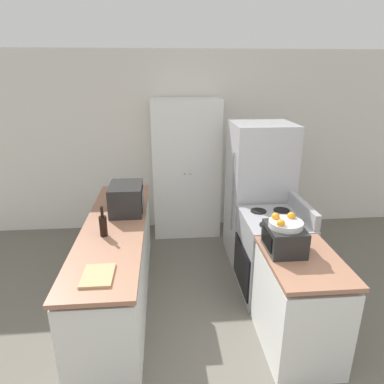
{
  "coord_description": "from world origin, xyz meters",
  "views": [
    {
      "loc": [
        -0.3,
        -1.81,
        2.32
      ],
      "look_at": [
        0.0,
        1.74,
        1.05
      ],
      "focal_mm": 32.0,
      "sensor_mm": 36.0,
      "label": 1
    }
  ],
  "objects_px": {
    "pantry_cabinet": "(186,169)",
    "wine_bottle": "(103,225)",
    "toaster_oven": "(284,239)",
    "microwave": "(127,198)",
    "fruit_bowl": "(285,223)",
    "stove": "(272,255)",
    "refrigerator": "(258,193)"
  },
  "relations": [
    {
      "from": "wine_bottle",
      "to": "toaster_oven",
      "type": "xyz_separation_m",
      "value": [
        1.55,
        -0.41,
        0.01
      ]
    },
    {
      "from": "stove",
      "to": "toaster_oven",
      "type": "xyz_separation_m",
      "value": [
        -0.15,
        -0.67,
        0.54
      ]
    },
    {
      "from": "microwave",
      "to": "toaster_oven",
      "type": "xyz_separation_m",
      "value": [
        1.39,
        -0.96,
        -0.04
      ]
    },
    {
      "from": "microwave",
      "to": "toaster_oven",
      "type": "bearing_deg",
      "value": -34.63
    },
    {
      "from": "pantry_cabinet",
      "to": "fruit_bowl",
      "type": "bearing_deg",
      "value": -73.51
    },
    {
      "from": "stove",
      "to": "fruit_bowl",
      "type": "height_order",
      "value": "fruit_bowl"
    },
    {
      "from": "microwave",
      "to": "wine_bottle",
      "type": "distance_m",
      "value": 0.58
    },
    {
      "from": "toaster_oven",
      "to": "fruit_bowl",
      "type": "xyz_separation_m",
      "value": [
        -0.0,
        0.0,
        0.14
      ]
    },
    {
      "from": "microwave",
      "to": "toaster_oven",
      "type": "distance_m",
      "value": 1.69
    },
    {
      "from": "wine_bottle",
      "to": "toaster_oven",
      "type": "bearing_deg",
      "value": -14.69
    },
    {
      "from": "stove",
      "to": "refrigerator",
      "type": "relative_size",
      "value": 0.6
    },
    {
      "from": "refrigerator",
      "to": "microwave",
      "type": "xyz_separation_m",
      "value": [
        -1.57,
        -0.49,
        0.16
      ]
    },
    {
      "from": "refrigerator",
      "to": "wine_bottle",
      "type": "bearing_deg",
      "value": -148.86
    },
    {
      "from": "stove",
      "to": "wine_bottle",
      "type": "bearing_deg",
      "value": -171.26
    },
    {
      "from": "stove",
      "to": "refrigerator",
      "type": "distance_m",
      "value": 0.89
    },
    {
      "from": "stove",
      "to": "toaster_oven",
      "type": "height_order",
      "value": "toaster_oven"
    },
    {
      "from": "pantry_cabinet",
      "to": "toaster_oven",
      "type": "height_order",
      "value": "pantry_cabinet"
    },
    {
      "from": "pantry_cabinet",
      "to": "toaster_oven",
      "type": "distance_m",
      "value": 2.33
    },
    {
      "from": "pantry_cabinet",
      "to": "microwave",
      "type": "bearing_deg",
      "value": -119.66
    },
    {
      "from": "wine_bottle",
      "to": "fruit_bowl",
      "type": "distance_m",
      "value": 1.61
    },
    {
      "from": "pantry_cabinet",
      "to": "wine_bottle",
      "type": "distance_m",
      "value": 2.03
    },
    {
      "from": "pantry_cabinet",
      "to": "microwave",
      "type": "xyz_separation_m",
      "value": [
        -0.72,
        -1.27,
        0.05
      ]
    },
    {
      "from": "microwave",
      "to": "wine_bottle",
      "type": "relative_size",
      "value": 1.58
    },
    {
      "from": "wine_bottle",
      "to": "toaster_oven",
      "type": "relative_size",
      "value": 0.79
    },
    {
      "from": "wine_bottle",
      "to": "fruit_bowl",
      "type": "xyz_separation_m",
      "value": [
        1.55,
        -0.41,
        0.15
      ]
    },
    {
      "from": "refrigerator",
      "to": "fruit_bowl",
      "type": "distance_m",
      "value": 1.49
    },
    {
      "from": "pantry_cabinet",
      "to": "wine_bottle",
      "type": "bearing_deg",
      "value": -115.9
    },
    {
      "from": "toaster_oven",
      "to": "stove",
      "type": "bearing_deg",
      "value": 77.58
    },
    {
      "from": "stove",
      "to": "fruit_bowl",
      "type": "distance_m",
      "value": 0.97
    },
    {
      "from": "refrigerator",
      "to": "toaster_oven",
      "type": "bearing_deg",
      "value": -97.07
    },
    {
      "from": "stove",
      "to": "microwave",
      "type": "relative_size",
      "value": 2.3
    },
    {
      "from": "refrigerator",
      "to": "microwave",
      "type": "bearing_deg",
      "value": -162.56
    }
  ]
}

